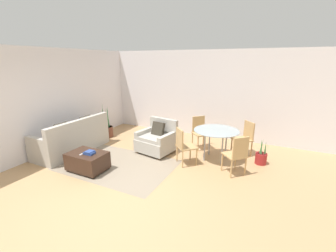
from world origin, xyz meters
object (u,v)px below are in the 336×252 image
(couch, at_px, (73,140))
(dining_table, at_px, (216,133))
(book_stack, at_px, (89,153))
(tv_remote_primary, at_px, (82,154))
(potted_plant, at_px, (107,130))
(dining_chair_near_right, at_px, (237,153))
(dining_chair_near_left, at_px, (183,144))
(ottoman, at_px, (88,161))
(dining_chair_far_left, at_px, (200,130))
(potted_plant_small, at_px, (261,157))
(armchair, at_px, (157,140))
(dining_chair_far_right, at_px, (245,136))

(couch, bearing_deg, dining_table, 18.42)
(book_stack, xyz_separation_m, tv_remote_primary, (-0.14, -0.08, -0.03))
(potted_plant, distance_m, dining_chair_near_right, 4.36)
(book_stack, xyz_separation_m, dining_chair_near_left, (1.73, 1.27, 0.06))
(book_stack, height_order, dining_chair_near_right, dining_chair_near_right)
(ottoman, xyz_separation_m, dining_table, (2.45, 1.87, 0.45))
(ottoman, height_order, potted_plant, potted_plant)
(dining_chair_near_left, bearing_deg, tv_remote_primary, -144.12)
(book_stack, height_order, dining_chair_far_left, dining_chair_far_left)
(potted_plant_small, bearing_deg, book_stack, -148.33)
(couch, xyz_separation_m, tv_remote_primary, (1.13, -0.77, 0.11))
(armchair, distance_m, dining_chair_far_right, 2.34)
(armchair, distance_m, potted_plant, 2.13)
(dining_table, distance_m, potted_plant_small, 1.21)
(armchair, relative_size, dining_chair_near_right, 1.14)
(dining_table, height_order, dining_chair_far_left, dining_chair_far_left)
(dining_table, relative_size, dining_chair_far_right, 1.24)
(couch, relative_size, dining_chair_near_left, 2.26)
(dining_chair_near_right, height_order, dining_chair_far_right, same)
(couch, bearing_deg, dining_chair_far_right, 23.29)
(couch, relative_size, dining_chair_near_right, 2.26)
(armchair, xyz_separation_m, potted_plant_small, (2.64, 0.43, -0.17))
(ottoman, distance_m, book_stack, 0.25)
(dining_chair_near_right, xyz_separation_m, dining_chair_far_left, (-1.24, 1.24, 0.00))
(ottoman, bearing_deg, dining_chair_near_right, 22.19)
(tv_remote_primary, xyz_separation_m, dining_chair_near_right, (3.11, 1.35, 0.09))
(book_stack, bearing_deg, tv_remote_primary, -150.58)
(dining_chair_far_right, bearing_deg, dining_chair_far_left, 180.00)
(dining_chair_near_left, height_order, potted_plant_small, dining_chair_near_left)
(armchair, xyz_separation_m, book_stack, (-0.79, -1.68, 0.12))
(potted_plant, xyz_separation_m, dining_table, (3.66, -0.18, 0.45))
(dining_chair_far_right, relative_size, potted_plant_small, 1.38)
(dining_table, bearing_deg, dining_chair_near_left, -135.00)
(potted_plant, bearing_deg, tv_remote_primary, -61.66)
(dining_chair_near_left, distance_m, dining_chair_near_right, 1.24)
(potted_plant, bearing_deg, dining_table, -2.88)
(dining_chair_far_right, height_order, potted_plant_small, dining_chair_far_right)
(dining_chair_near_right, bearing_deg, tv_remote_primary, -156.49)
(ottoman, bearing_deg, dining_chair_far_left, 53.68)
(couch, xyz_separation_m, armchair, (2.06, 1.00, 0.02))
(potted_plant, height_order, potted_plant_small, potted_plant)
(potted_plant, relative_size, potted_plant_small, 1.71)
(ottoman, height_order, dining_table, dining_table)
(tv_remote_primary, height_order, potted_plant, potted_plant)
(book_stack, bearing_deg, ottoman, 170.05)
(dining_chair_near_left, relative_size, dining_chair_far_right, 1.00)
(book_stack, height_order, potted_plant_small, potted_plant_small)
(dining_chair_far_right, distance_m, potted_plant_small, 0.70)
(armchair, bearing_deg, couch, -154.25)
(couch, height_order, potted_plant_small, couch)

